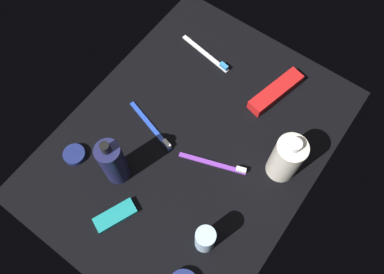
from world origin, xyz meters
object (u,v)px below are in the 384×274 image
Objects in this scene: cream_tin_left at (75,155)px; toothpaste_box_red at (276,92)px; lotion_bottle at (113,162)px; bodywash_bottle at (286,158)px; toothbrush_purple at (217,164)px; snack_bar_teal at (115,216)px; deodorant_stick at (205,239)px; toothbrush_white at (208,55)px; toothbrush_blue at (153,128)px.

toothpaste_box_red is at bearing 145.05° from cream_tin_left.
bodywash_bottle is at bearing 127.71° from lotion_bottle.
toothbrush_purple is 3.02× the size of cream_tin_left.
snack_bar_teal is at bearing 72.81° from cream_tin_left.
deodorant_stick reaches higher than toothpaste_box_red.
deodorant_stick is 54.27cm from toothbrush_white.
lotion_bottle is at bearing 3.25° from toothbrush_white.
toothbrush_blue is 1.02× the size of toothbrush_purple.
lotion_bottle is at bearing -92.72° from deodorant_stick.
toothpaste_box_red is at bearing 155.03° from lotion_bottle.
lotion_bottle reaches higher than cream_tin_left.
snack_bar_teal is at bearing -0.83° from toothpaste_box_red.
bodywash_bottle is 22.93cm from toothpaste_box_red.
lotion_bottle reaches higher than deodorant_stick.
toothbrush_purple is 28.49cm from snack_bar_teal.
toothpaste_box_red is at bearing 177.31° from toothbrush_purple.
deodorant_stick reaches higher than toothbrush_white.
toothbrush_white is (-17.91, -35.40, -6.86)cm from bodywash_bottle.
toothbrush_purple is at bearing -57.62° from bodywash_bottle.
cream_tin_left is (28.56, -45.30, -6.66)cm from bodywash_bottle.
toothbrush_purple is (26.70, 21.54, 0.00)cm from toothbrush_white.
toothpaste_box_red is (-27.04, 1.27, 0.99)cm from toothbrush_purple.
lotion_bottle reaches higher than toothbrush_white.
lotion_bottle is 3.19× the size of cream_tin_left.
toothpaste_box_red is at bearing -170.41° from deodorant_stick.
bodywash_bottle is 1.60× the size of snack_bar_teal.
toothbrush_blue and toothbrush_white have the same top height.
toothbrush_white is at bearing -176.75° from lotion_bottle.
snack_bar_teal is (7.65, -21.27, -4.36)cm from deodorant_stick.
lotion_bottle is at bearing -48.85° from toothbrush_purple.
deodorant_stick is (26.80, -4.98, -2.35)cm from bodywash_bottle.
cream_tin_left is at bearing -32.60° from toothbrush_blue.
toothbrush_blue is at bearing -119.69° from deodorant_stick.
toothbrush_white is at bearing -116.84° from bodywash_bottle.
deodorant_stick reaches higher than toothbrush_purple.
toothpaste_box_red reaches higher than cream_tin_left.
cream_tin_left is (18.14, -11.60, 0.20)cm from toothbrush_blue.
lotion_bottle reaches higher than snack_bar_teal.
lotion_bottle is 28.15cm from deodorant_stick.
toothbrush_purple is 37.13cm from cream_tin_left.
snack_bar_teal is (25.66, -12.39, 0.14)cm from toothbrush_purple.
lotion_bottle is at bearing -11.26° from toothpaste_box_red.
deodorant_stick reaches higher than toothbrush_blue.
toothpaste_box_red reaches higher than toothbrush_purple.
cream_tin_left is (46.47, -9.89, 0.20)cm from toothbrush_white.
toothbrush_blue is (-16.38, -28.72, -4.51)cm from deodorant_stick.
bodywash_bottle reaches higher than toothbrush_purple.
lotion_bottle is 1.06× the size of toothbrush_purple.
toothbrush_blue is at bearing 3.45° from toothbrush_white.
deodorant_stick is at bearing 132.63° from snack_bar_teal.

